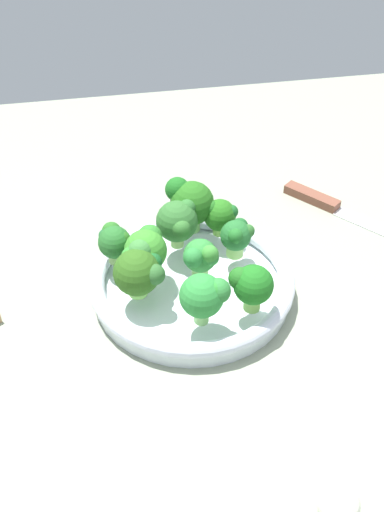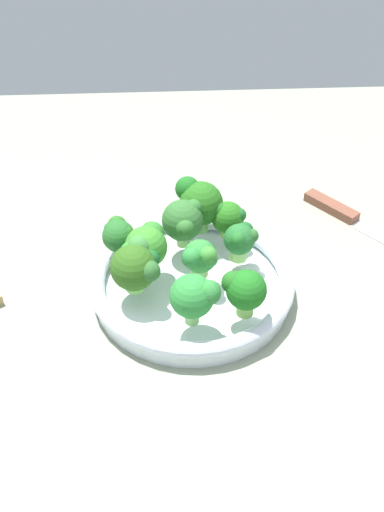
{
  "view_description": "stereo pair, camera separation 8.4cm",
  "coord_description": "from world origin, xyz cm",
  "px_view_note": "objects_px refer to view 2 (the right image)",
  "views": [
    {
      "loc": [
        9.77,
        61.48,
        60.55
      ],
      "look_at": [
        -1.93,
        -1.64,
        6.8
      ],
      "focal_mm": 44.65,
      "sensor_mm": 36.0,
      "label": 1
    },
    {
      "loc": [
        1.47,
        62.46,
        60.55
      ],
      "look_at": [
        -1.93,
        -1.64,
        6.8
      ],
      "focal_mm": 44.65,
      "sensor_mm": 36.0,
      "label": 2
    }
  ],
  "objects_px": {
    "broccoli_floret_8": "(227,217)",
    "broccoli_floret_5": "(244,289)",
    "bowl": "(192,283)",
    "broccoli_floret_4": "(145,247)",
    "broccoli_floret_7": "(183,221)",
    "knife": "(355,220)",
    "broccoli_floret_6": "(118,235)",
    "broccoli_floret_2": "(136,268)",
    "broccoli_floret_1": "(200,257)",
    "broccoli_floret_0": "(199,201)",
    "broccoli_floret_3": "(241,239)",
    "broccoli_floret_9": "(195,296)"
  },
  "relations": [
    {
      "from": "bowl",
      "to": "broccoli_floret_3",
      "type": "height_order",
      "value": "broccoli_floret_3"
    },
    {
      "from": "broccoli_floret_0",
      "to": "bowl",
      "type": "bearing_deg",
      "value": 81.59
    },
    {
      "from": "broccoli_floret_1",
      "to": "knife",
      "type": "relative_size",
      "value": 0.25
    },
    {
      "from": "bowl",
      "to": "broccoli_floret_4",
      "type": "relative_size",
      "value": 4.05
    },
    {
      "from": "broccoli_floret_1",
      "to": "knife",
      "type": "height_order",
      "value": "broccoli_floret_1"
    },
    {
      "from": "broccoli_floret_1",
      "to": "broccoli_floret_2",
      "type": "xyz_separation_m",
      "value": [
        0.08,
        0.02,
        0.0
      ]
    },
    {
      "from": "broccoli_floret_8",
      "to": "broccoli_floret_5",
      "type": "bearing_deg",
      "value": 92.08
    },
    {
      "from": "broccoli_floret_4",
      "to": "broccoli_floret_8",
      "type": "distance_m",
      "value": 0.14
    },
    {
      "from": "broccoli_floret_0",
      "to": "broccoli_floret_7",
      "type": "distance_m",
      "value": 0.04
    },
    {
      "from": "broccoli_floret_3",
      "to": "broccoli_floret_5",
      "type": "bearing_deg",
      "value": 86.04
    },
    {
      "from": "broccoli_floret_0",
      "to": "broccoli_floret_6",
      "type": "distance_m",
      "value": 0.13
    },
    {
      "from": "broccoli_floret_1",
      "to": "broccoli_floret_4",
      "type": "relative_size",
      "value": 0.81
    },
    {
      "from": "broccoli_floret_0",
      "to": "broccoli_floret_3",
      "type": "xyz_separation_m",
      "value": [
        -0.05,
        0.07,
        -0.02
      ]
    },
    {
      "from": "broccoli_floret_8",
      "to": "knife",
      "type": "bearing_deg",
      "value": -161.93
    },
    {
      "from": "knife",
      "to": "broccoli_floret_9",
      "type": "bearing_deg",
      "value": 41.81
    },
    {
      "from": "broccoli_floret_0",
      "to": "broccoli_floret_6",
      "type": "xyz_separation_m",
      "value": [
        0.11,
        0.05,
        -0.02
      ]
    },
    {
      "from": "broccoli_floret_7",
      "to": "broccoli_floret_9",
      "type": "relative_size",
      "value": 1.02
    },
    {
      "from": "broccoli_floret_1",
      "to": "broccoli_floret_3",
      "type": "relative_size",
      "value": 1.01
    },
    {
      "from": "broccoli_floret_5",
      "to": "broccoli_floret_8",
      "type": "xyz_separation_m",
      "value": [
        0.01,
        -0.16,
        -0.01
      ]
    },
    {
      "from": "broccoli_floret_0",
      "to": "broccoli_floret_8",
      "type": "height_order",
      "value": "broccoli_floret_0"
    },
    {
      "from": "broccoli_floret_2",
      "to": "knife",
      "type": "xyz_separation_m",
      "value": [
        -0.34,
        -0.17,
        -0.07
      ]
    },
    {
      "from": "broccoli_floret_9",
      "to": "broccoli_floret_1",
      "type": "bearing_deg",
      "value": -97.96
    },
    {
      "from": "broccoli_floret_1",
      "to": "broccoli_floret_0",
      "type": "bearing_deg",
      "value": -92.27
    },
    {
      "from": "broccoli_floret_0",
      "to": "broccoli_floret_7",
      "type": "xyz_separation_m",
      "value": [
        0.02,
        0.04,
        -0.01
      ]
    },
    {
      "from": "broccoli_floret_0",
      "to": "broccoli_floret_9",
      "type": "bearing_deg",
      "value": 85.19
    },
    {
      "from": "broccoli_floret_0",
      "to": "knife",
      "type": "height_order",
      "value": "broccoli_floret_0"
    },
    {
      "from": "broccoli_floret_5",
      "to": "broccoli_floret_7",
      "type": "distance_m",
      "value": 0.15
    },
    {
      "from": "broccoli_floret_8",
      "to": "broccoli_floret_9",
      "type": "height_order",
      "value": "broccoli_floret_9"
    },
    {
      "from": "broccoli_floret_2",
      "to": "bowl",
      "type": "bearing_deg",
      "value": -159.88
    },
    {
      "from": "broccoli_floret_9",
      "to": "broccoli_floret_5",
      "type": "bearing_deg",
      "value": -167.66
    },
    {
      "from": "bowl",
      "to": "broccoli_floret_8",
      "type": "relative_size",
      "value": 4.93
    },
    {
      "from": "bowl",
      "to": "broccoli_floret_4",
      "type": "distance_m",
      "value": 0.09
    },
    {
      "from": "bowl",
      "to": "broccoli_floret_5",
      "type": "bearing_deg",
      "value": 127.76
    },
    {
      "from": "broccoli_floret_4",
      "to": "knife",
      "type": "relative_size",
      "value": 0.31
    },
    {
      "from": "broccoli_floret_3",
      "to": "broccoli_floret_7",
      "type": "bearing_deg",
      "value": -23.69
    },
    {
      "from": "broccoli_floret_2",
      "to": "broccoli_floret_8",
      "type": "xyz_separation_m",
      "value": [
        -0.13,
        -0.11,
        -0.0
      ]
    },
    {
      "from": "broccoli_floret_3",
      "to": "knife",
      "type": "bearing_deg",
      "value": -148.83
    },
    {
      "from": "broccoli_floret_0",
      "to": "broccoli_floret_3",
      "type": "relative_size",
      "value": 1.45
    },
    {
      "from": "broccoli_floret_8",
      "to": "broccoli_floret_2",
      "type": "bearing_deg",
      "value": 39.78
    },
    {
      "from": "broccoli_floret_5",
      "to": "broccoli_floret_6",
      "type": "height_order",
      "value": "broccoli_floret_5"
    },
    {
      "from": "broccoli_floret_3",
      "to": "broccoli_floret_0",
      "type": "bearing_deg",
      "value": -53.48
    },
    {
      "from": "knife",
      "to": "broccoli_floret_1",
      "type": "bearing_deg",
      "value": 31.18
    },
    {
      "from": "broccoli_floret_0",
      "to": "broccoli_floret_9",
      "type": "xyz_separation_m",
      "value": [
        0.02,
        0.19,
        -0.0
      ]
    },
    {
      "from": "broccoli_floret_7",
      "to": "knife",
      "type": "distance_m",
      "value": 0.3
    },
    {
      "from": "broccoli_floret_4",
      "to": "broccoli_floret_7",
      "type": "bearing_deg",
      "value": -135.03
    },
    {
      "from": "broccoli_floret_7",
      "to": "broccoli_floret_8",
      "type": "height_order",
      "value": "broccoli_floret_7"
    },
    {
      "from": "broccoli_floret_2",
      "to": "broccoli_floret_7",
      "type": "xyz_separation_m",
      "value": [
        -0.06,
        -0.09,
        0.01
      ]
    },
    {
      "from": "broccoli_floret_0",
      "to": "broccoli_floret_5",
      "type": "distance_m",
      "value": 0.18
    },
    {
      "from": "broccoli_floret_2",
      "to": "broccoli_floret_5",
      "type": "height_order",
      "value": "broccoli_floret_2"
    },
    {
      "from": "broccoli_floret_3",
      "to": "broccoli_floret_7",
      "type": "height_order",
      "value": "broccoli_floret_7"
    }
  ]
}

